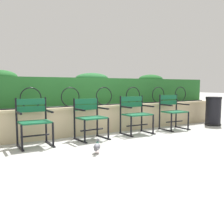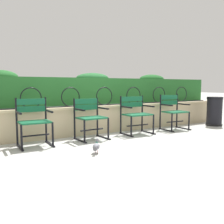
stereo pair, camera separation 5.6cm
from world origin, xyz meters
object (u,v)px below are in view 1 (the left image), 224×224
object	(u,v)px
park_chair_leftmost	(34,120)
trash_bin	(213,112)
park_chair_rightmost	(173,111)
pigeon_near_chairs	(97,146)
park_chair_centre_left	(90,117)
park_chair_centre_right	(135,113)

from	to	relation	value
park_chair_leftmost	trash_bin	bearing A→B (deg)	-2.17
park_chair_rightmost	trash_bin	bearing A→B (deg)	-6.04
pigeon_near_chairs	park_chair_rightmost	bearing A→B (deg)	20.61
park_chair_centre_left	pigeon_near_chairs	world-z (taller)	park_chair_centre_left
park_chair_leftmost	trash_bin	xyz separation A→B (m)	(4.79, -0.18, -0.09)
park_chair_centre_left	park_chair_leftmost	bearing A→B (deg)	-179.93
park_chair_rightmost	trash_bin	world-z (taller)	park_chair_rightmost
pigeon_near_chairs	trash_bin	bearing A→B (deg)	11.95
pigeon_near_chairs	trash_bin	xyz separation A→B (m)	(4.06, 0.86, 0.26)
park_chair_leftmost	park_chair_rightmost	bearing A→B (deg)	-0.59
park_chair_centre_left	trash_bin	bearing A→B (deg)	-2.87
park_chair_centre_left	park_chair_rightmost	bearing A→B (deg)	-0.92
park_chair_leftmost	pigeon_near_chairs	distance (m)	1.32
park_chair_leftmost	park_chair_rightmost	size ratio (longest dim) A/B	1.00
park_chair_rightmost	pigeon_near_chairs	size ratio (longest dim) A/B	3.39
pigeon_near_chairs	park_chair_centre_right	bearing A→B (deg)	33.75
park_chair_leftmost	trash_bin	distance (m)	4.79
park_chair_leftmost	park_chair_centre_left	size ratio (longest dim) A/B	1.04
trash_bin	park_chair_rightmost	bearing A→B (deg)	173.96
pigeon_near_chairs	park_chair_leftmost	bearing A→B (deg)	124.90
park_chair_rightmost	park_chair_centre_left	bearing A→B (deg)	179.08
park_chair_centre_right	trash_bin	world-z (taller)	park_chair_centre_right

